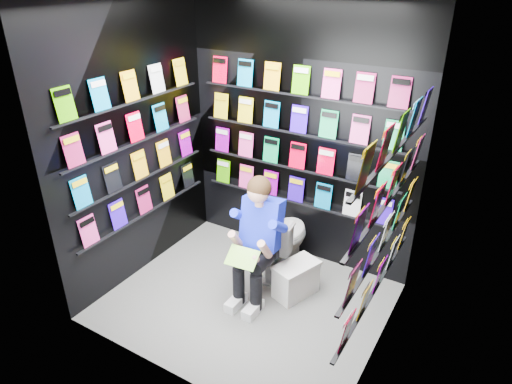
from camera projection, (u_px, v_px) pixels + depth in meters
The scene contains 13 objects.
floor at pixel (247, 301), 4.23m from camera, with size 2.40×2.40×0.00m, color #5F5F5D.
wall_back at pixel (300, 137), 4.43m from camera, with size 2.40×0.04×2.60m, color black.
wall_front at pixel (161, 228), 2.89m from camera, with size 2.40×0.04×2.60m, color black.
wall_left at pixel (135, 146), 4.21m from camera, with size 0.04×2.00×2.60m, color black.
wall_right at pixel (394, 210), 3.11m from camera, with size 0.04×2.00×2.60m, color black.
comics_back at pixel (298, 138), 4.40m from camera, with size 2.10×0.06×1.37m, color #F3002D, non-canonical shape.
comics_left at pixel (137, 146), 4.19m from camera, with size 0.06×1.70×1.37m, color #F3002D, non-canonical shape.
comics_right at pixel (390, 208), 3.12m from camera, with size 0.06×1.70×1.37m, color #F3002D, non-canonical shape.
toilet at pixel (282, 239), 4.51m from camera, with size 0.42×0.75×0.73m, color silver.
longbox at pixel (296, 281), 4.26m from camera, with size 0.23×0.41×0.31m, color silver.
longbox_lid at pixel (297, 266), 4.18m from camera, with size 0.25×0.43×0.03m, color silver.
reader at pixel (263, 223), 4.05m from camera, with size 0.48×0.69×1.28m, color #0B19CF, non-canonical shape.
held_comic at pixel (242, 258), 3.85m from camera, with size 0.27×0.01×0.19m, color green.
Camera 1 is at (1.79, -2.83, 2.79)m, focal length 32.00 mm.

